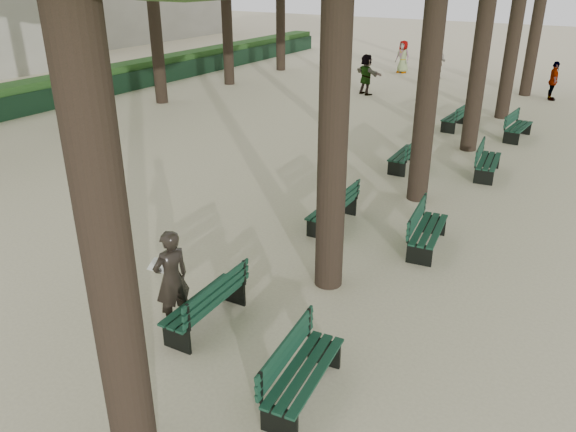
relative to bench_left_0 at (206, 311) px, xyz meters
The scene contains 16 objects.
ground 0.87m from the bench_left_0, 116.48° to the right, with size 120.00×120.00×0.00m, color beige.
bench_left_0 is the anchor object (origin of this frame).
bench_left_1 4.65m from the bench_left_0, 90.00° to the left, with size 0.62×1.82×0.92m.
bench_left_2 9.41m from the bench_left_0, 90.00° to the left, with size 0.64×1.82×0.92m.
bench_left_3 14.67m from the bench_left_0, 90.00° to the left, with size 0.65×1.83×0.92m.
bench_right_0 2.36m from the bench_left_0, 16.52° to the right, with size 0.76×1.85×0.92m.
bench_right_1 5.17m from the bench_left_0, 63.99° to the left, with size 0.79×1.86×0.92m.
bench_right_2 10.25m from the bench_left_0, 77.22° to the left, with size 0.77×1.85×0.92m.
bench_right_3 14.59m from the bench_left_0, 81.06° to the left, with size 0.70×1.84×0.92m.
man_with_map 0.80m from the bench_left_0, 152.33° to the right, with size 0.71×0.77×1.74m.
pedestrian_e 19.32m from the bench_left_0, 106.12° to the left, with size 1.72×0.37×1.85m, color #262628.
pedestrian_d 25.76m from the bench_left_0, 103.46° to the left, with size 0.86×0.35×1.77m, color #262628.
pedestrian_a 24.66m from the bench_left_0, 98.78° to the left, with size 0.85×0.35×1.75m, color #262628.
pedestrian_c 21.86m from the bench_left_0, 83.91° to the left, with size 1.00×0.34×1.71m, color #262628.
fence 18.48m from the bench_left_0, 146.26° to the left, with size 0.08×42.00×0.90m, color black.
hedge 19.07m from the bench_left_0, 147.43° to the left, with size 1.20×42.00×1.20m, color #1E4819.
Camera 1 is at (5.65, -5.34, 5.55)m, focal length 35.00 mm.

